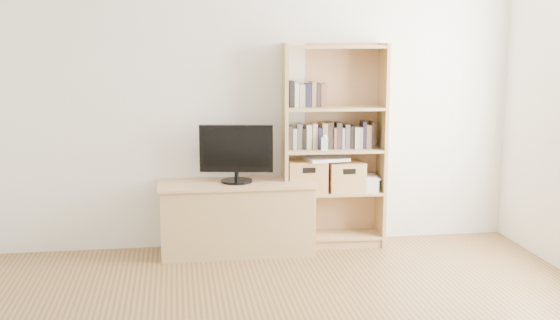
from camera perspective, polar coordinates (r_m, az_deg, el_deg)
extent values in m
cube|color=white|center=(6.06, -1.65, 5.14)|extent=(4.50, 0.02, 2.60)
cube|color=#A78655|center=(5.98, -3.51, -4.78)|extent=(1.27, 0.48, 0.58)
cube|color=#A78655|center=(6.07, 4.41, 1.12)|extent=(0.90, 0.36, 1.76)
cube|color=black|center=(5.86, -3.57, 0.50)|extent=(0.61, 0.15, 0.48)
cube|color=#312A28|center=(6.07, 4.39, 2.03)|extent=(0.86, 0.24, 0.23)
cube|color=#312A28|center=(6.00, 2.58, 5.31)|extent=(0.39, 0.17, 0.20)
cube|color=white|center=(5.95, 3.65, 1.30)|extent=(0.06, 0.05, 0.11)
cube|color=#AA7C4C|center=(6.07, 2.20, -1.30)|extent=(0.34, 0.29, 0.27)
cube|color=#AA7C4C|center=(6.13, 5.37, -1.32)|extent=(0.31, 0.25, 0.25)
cube|color=white|center=(6.06, 3.81, 0.10)|extent=(0.39, 0.30, 0.03)
cube|color=silver|center=(6.18, 7.14, -1.93)|extent=(0.19, 0.25, 0.11)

